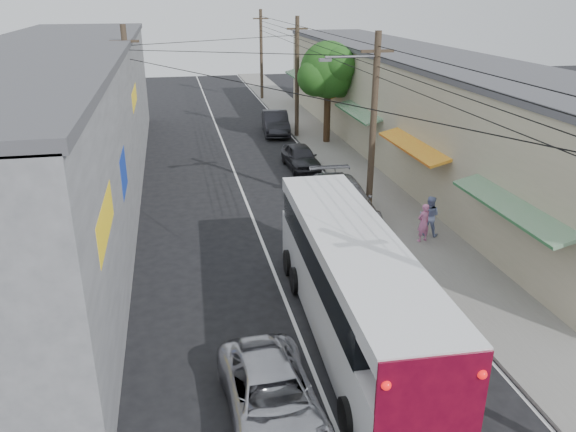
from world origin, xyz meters
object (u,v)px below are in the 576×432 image
pedestrian_near (423,223)px  parked_car_mid (301,157)px  jeepney (272,397)px  parked_suv (343,200)px  pedestrian_far (429,216)px  coach_bus (352,284)px  parked_car_far (276,123)px

pedestrian_near → parked_car_mid: bearing=-93.3°
jeepney → parked_car_mid: (5.20, 19.67, 0.05)m
parked_suv → pedestrian_far: (2.79, -2.87, 0.13)m
parked_car_mid → jeepney: bearing=-107.2°
jeepney → parked_suv: size_ratio=0.80×
coach_bus → parked_suv: (2.48, 8.91, -0.83)m
jeepney → pedestrian_near: pedestrian_near is taller
jeepney → pedestrian_near: 11.55m
parked_suv → parked_car_far: (-0.03, 16.26, -0.03)m
parked_car_mid → parked_car_far: 8.60m
jeepney → parked_car_far: (5.34, 28.26, 0.16)m
jeepney → parked_car_mid: size_ratio=1.14×
parked_suv → pedestrian_near: pedestrian_near is taller
parked_car_mid → pedestrian_near: pedestrian_near is taller
parked_car_far → pedestrian_near: bearing=-77.9°
parked_car_mid → pedestrian_far: pedestrian_far is taller
parked_suv → pedestrian_far: size_ratio=3.40×
pedestrian_far → jeepney: bearing=81.6°
coach_bus → parked_car_mid: coach_bus is taller
coach_bus → parked_suv: bearing=76.5°
parked_car_mid → pedestrian_far: (2.97, -10.54, 0.28)m
coach_bus → pedestrian_near: bearing=51.1°
jeepney → pedestrian_far: bearing=45.9°
parked_suv → parked_car_mid: bearing=93.6°
parked_car_far → pedestrian_far: (2.83, -19.13, 0.17)m
coach_bus → parked_car_far: size_ratio=2.31×
parked_suv → pedestrian_near: size_ratio=3.60×
coach_bus → pedestrian_far: bearing=50.9°
jeepney → pedestrian_far: size_ratio=2.72×
parked_suv → parked_car_far: 16.26m
coach_bus → jeepney: size_ratio=2.44×
pedestrian_far → parked_suv: bearing=-12.4°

